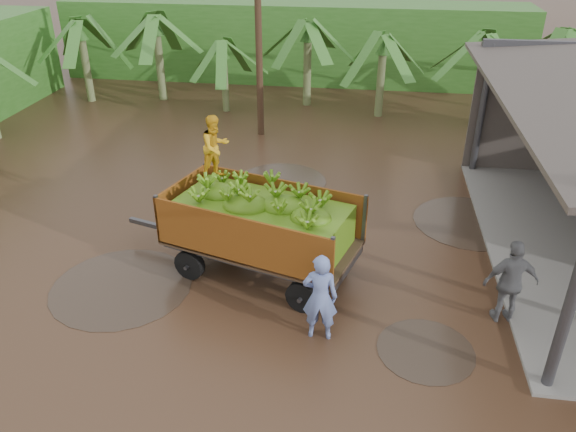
% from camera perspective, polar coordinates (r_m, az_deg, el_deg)
% --- Properties ---
extents(ground, '(100.00, 100.00, 0.00)m').
position_cam_1_polar(ground, '(13.80, -0.66, -3.60)').
color(ground, black).
rests_on(ground, ground).
extents(hedge_north, '(22.00, 3.00, 3.60)m').
position_cam_1_polar(hedge_north, '(28.34, 0.42, 17.33)').
color(hedge_north, '#2D661E').
rests_on(hedge_north, ground).
extents(banana_trailer, '(5.90, 3.17, 3.43)m').
position_cam_1_polar(banana_trailer, '(12.39, -2.81, -0.79)').
color(banana_trailer, '#AA5F18').
rests_on(banana_trailer, ground).
extents(man_blue, '(0.68, 0.45, 1.86)m').
position_cam_1_polar(man_blue, '(10.73, 3.27, -8.23)').
color(man_blue, '#697EC0').
rests_on(man_blue, ground).
extents(man_grey, '(1.14, 0.61, 1.85)m').
position_cam_1_polar(man_grey, '(11.96, 21.70, -6.25)').
color(man_grey, slate).
rests_on(man_grey, ground).
extents(utility_pole, '(1.20, 0.24, 7.32)m').
position_cam_1_polar(utility_pole, '(20.25, -3.01, 18.25)').
color(utility_pole, '#47301E').
rests_on(utility_pole, ground).
extents(banana_plants, '(24.34, 21.17, 3.90)m').
position_cam_1_polar(banana_plants, '(20.16, -13.51, 11.78)').
color(banana_plants, '#2D661E').
rests_on(banana_plants, ground).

